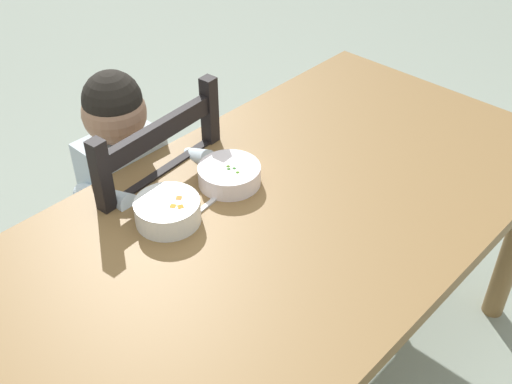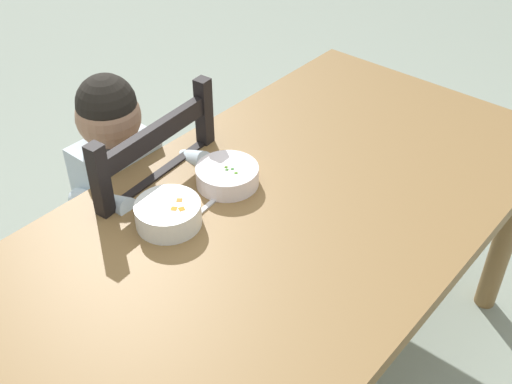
{
  "view_description": "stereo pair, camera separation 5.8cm",
  "coord_description": "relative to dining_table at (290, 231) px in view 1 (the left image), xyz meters",
  "views": [
    {
      "loc": [
        -0.93,
        -0.75,
        1.66
      ],
      "look_at": [
        -0.07,
        0.05,
        0.75
      ],
      "focal_mm": 44.02,
      "sensor_mm": 36.0,
      "label": 1
    },
    {
      "loc": [
        -0.97,
        -0.7,
        1.66
      ],
      "look_at": [
        -0.07,
        0.05,
        0.75
      ],
      "focal_mm": 44.02,
      "sensor_mm": 36.0,
      "label": 2
    }
  ],
  "objects": [
    {
      "name": "dining_chair",
      "position": [
        -0.14,
        0.47,
        -0.18
      ],
      "size": [
        0.46,
        0.46,
        0.89
      ],
      "color": "black",
      "rests_on": "ground"
    },
    {
      "name": "bowl_of_peas",
      "position": [
        -0.04,
        0.17,
        0.12
      ],
      "size": [
        0.16,
        0.16,
        0.05
      ],
      "color": "white",
      "rests_on": "dining_table"
    },
    {
      "name": "ground_plane",
      "position": [
        0.0,
        0.0,
        -0.61
      ],
      "size": [
        8.0,
        8.0,
        0.0
      ],
      "primitive_type": "plane",
      "color": "gray"
    },
    {
      "name": "dining_table",
      "position": [
        0.0,
        0.0,
        0.0
      ],
      "size": [
        1.56,
        0.84,
        0.7
      ],
      "color": "olive",
      "rests_on": "ground"
    },
    {
      "name": "bowl_of_carrots",
      "position": [
        -0.25,
        0.17,
        0.12
      ],
      "size": [
        0.15,
        0.15,
        0.06
      ],
      "color": "white",
      "rests_on": "dining_table"
    },
    {
      "name": "child_figure",
      "position": [
        -0.14,
        0.46,
        0.0
      ],
      "size": [
        0.32,
        0.31,
        0.94
      ],
      "color": "silver",
      "rests_on": "ground"
    },
    {
      "name": "spoon",
      "position": [
        -0.18,
        0.14,
        0.09
      ],
      "size": [
        0.14,
        0.04,
        0.01
      ],
      "color": "silver",
      "rests_on": "dining_table"
    }
  ]
}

